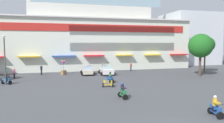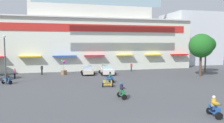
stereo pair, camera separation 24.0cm
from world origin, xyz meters
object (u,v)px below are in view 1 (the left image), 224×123
object	(u,v)px
scooter_rider_4	(108,82)
pedestrian_1	(131,66)
pedestrian_2	(41,69)
plaza_tree_3	(201,46)
balloon_vendor_cart	(63,68)
plaza_tree_1	(205,45)
streetlamp_near	(5,56)
pedestrian_0	(102,67)
scooter_rider_8	(6,80)
pedestrian_3	(14,73)
scooter_rider_3	(215,108)
scooter_rider_0	(110,78)
parked_car_0	(87,70)
scooter_rider_9	(123,92)
parked_car_1	(106,70)

from	to	relation	value
scooter_rider_4	pedestrian_1	distance (m)	15.13
pedestrian_2	scooter_rider_4	bearing A→B (deg)	-55.67
plaza_tree_3	balloon_vendor_cart	xyz separation A→B (m)	(-21.19, 7.07, -3.72)
plaza_tree_1	streetlamp_near	world-z (taller)	plaza_tree_1
pedestrian_0	balloon_vendor_cart	xyz separation A→B (m)	(-7.03, -1.71, 0.26)
scooter_rider_8	pedestrian_0	xyz separation A→B (m)	(14.38, 8.52, 0.29)
plaza_tree_1	pedestrian_1	distance (m)	13.88
pedestrian_0	pedestrian_3	distance (m)	14.81
plaza_tree_3	scooter_rider_3	world-z (taller)	plaza_tree_3
scooter_rider_8	streetlamp_near	world-z (taller)	streetlamp_near
plaza_tree_3	streetlamp_near	size ratio (longest dim) A/B	1.08
scooter_rider_0	scooter_rider_3	distance (m)	15.42
scooter_rider_0	pedestrian_3	distance (m)	14.80
streetlamp_near	parked_car_0	bearing A→B (deg)	29.17
scooter_rider_9	pedestrian_2	world-z (taller)	pedestrian_2
streetlamp_near	balloon_vendor_cart	world-z (taller)	streetlamp_near
streetlamp_near	pedestrian_2	bearing A→B (deg)	63.81
scooter_rider_8	scooter_rider_9	xyz separation A→B (m)	(12.43, -10.46, 0.04)
scooter_rider_3	scooter_rider_9	bearing A→B (deg)	127.64
streetlamp_near	pedestrian_0	bearing A→B (deg)	31.30
plaza_tree_3	scooter_rider_4	distance (m)	17.48
plaza_tree_3	plaza_tree_1	bearing A→B (deg)	44.49
pedestrian_0	pedestrian_2	distance (m)	10.66
plaza_tree_3	scooter_rider_9	world-z (taller)	plaza_tree_3
pedestrian_1	balloon_vendor_cart	size ratio (longest dim) A/B	0.66
scooter_rider_3	streetlamp_near	world-z (taller)	streetlamp_near
pedestrian_1	plaza_tree_1	bearing A→B (deg)	-21.53
plaza_tree_1	pedestrian_1	size ratio (longest dim) A/B	3.93
plaza_tree_3	pedestrian_2	size ratio (longest dim) A/B	4.01
parked_car_0	pedestrian_3	size ratio (longest dim) A/B	2.47
parked_car_0	pedestrian_3	world-z (taller)	pedestrian_3
parked_car_1	balloon_vendor_cart	bearing A→B (deg)	168.98
scooter_rider_3	scooter_rider_8	bearing A→B (deg)	135.82
pedestrian_3	streetlamp_near	distance (m)	5.58
streetlamp_near	scooter_rider_9	bearing A→B (deg)	-39.39
scooter_rider_8	pedestrian_3	bearing A→B (deg)	88.76
balloon_vendor_cart	streetlamp_near	bearing A→B (deg)	-136.28
parked_car_1	streetlamp_near	distance (m)	15.79
scooter_rider_8	pedestrian_0	size ratio (longest dim) A/B	0.93
plaza_tree_1	scooter_rider_8	distance (m)	32.62
pedestrian_0	pedestrian_1	bearing A→B (deg)	-3.81
scooter_rider_9	balloon_vendor_cart	bearing A→B (deg)	106.39
scooter_rider_9	pedestrian_2	distance (m)	19.91
parked_car_1	scooter_rider_3	world-z (taller)	parked_car_1
scooter_rider_4	pedestrian_1	size ratio (longest dim) A/B	0.91
scooter_rider_4	balloon_vendor_cart	distance (m)	12.74
scooter_rider_3	scooter_rider_9	distance (m)	8.17
scooter_rider_9	pedestrian_1	bearing A→B (deg)	68.38
parked_car_1	streetlamp_near	xyz separation A→B (m)	(-14.45, -5.67, 2.91)
scooter_rider_3	pedestrian_0	bearing A→B (deg)	96.81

